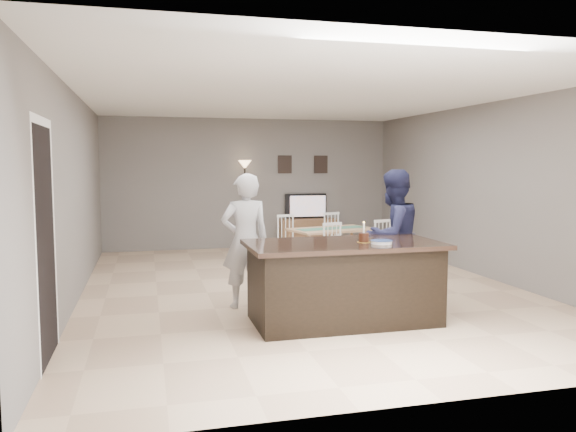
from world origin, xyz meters
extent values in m
plane|color=tan|center=(0.00, 0.00, 0.00)|extent=(8.00, 8.00, 0.00)
plane|color=slate|center=(0.00, 4.00, 1.35)|extent=(6.00, 0.00, 6.00)
plane|color=slate|center=(0.00, -4.00, 1.35)|extent=(6.00, 0.00, 6.00)
plane|color=slate|center=(-3.00, 0.00, 1.35)|extent=(0.00, 8.00, 8.00)
plane|color=slate|center=(3.00, 0.00, 1.35)|extent=(0.00, 8.00, 8.00)
plane|color=white|center=(0.00, 0.00, 2.70)|extent=(8.00, 8.00, 0.00)
cube|color=black|center=(0.00, -1.80, 0.42)|extent=(2.00, 1.00, 0.85)
cube|color=black|center=(0.00, -1.80, 0.88)|extent=(2.15, 1.10, 0.05)
cube|color=brown|center=(1.20, 3.77, 0.30)|extent=(1.20, 0.40, 0.60)
imported|color=black|center=(1.20, 3.84, 0.86)|extent=(0.91, 0.12, 0.53)
plane|color=orange|center=(1.20, 3.76, 0.87)|extent=(0.78, 0.00, 0.78)
cube|color=black|center=(0.75, 3.98, 1.75)|extent=(0.30, 0.02, 0.38)
cube|color=black|center=(1.55, 3.98, 1.75)|extent=(0.30, 0.02, 0.38)
plane|color=black|center=(-2.99, -2.30, 1.05)|extent=(0.00, 2.10, 2.10)
plane|color=white|center=(-2.99, -2.30, 2.14)|extent=(0.00, 1.02, 1.02)
imported|color=#B0AFB4|center=(-0.95, -0.89, 0.82)|extent=(0.63, 0.45, 1.65)
imported|color=#1B1D3C|center=(0.92, -1.08, 0.85)|extent=(1.00, 0.89, 1.69)
cylinder|color=gold|center=(0.21, -1.86, 0.90)|extent=(0.15, 0.15, 0.00)
cylinder|color=#3A1910|center=(0.21, -1.86, 0.95)|extent=(0.11, 0.11, 0.10)
cylinder|color=white|center=(0.21, -1.86, 1.06)|extent=(0.02, 0.02, 0.11)
sphere|color=#FFBF4C|center=(0.21, -1.86, 1.12)|extent=(0.02, 0.02, 0.02)
cylinder|color=white|center=(0.36, -2.01, 0.91)|extent=(0.23, 0.23, 0.01)
cylinder|color=white|center=(0.36, -2.01, 0.92)|extent=(0.23, 0.23, 0.01)
cylinder|color=white|center=(0.36, -2.01, 0.93)|extent=(0.23, 0.23, 0.01)
cylinder|color=#304C94|center=(0.36, -2.01, 0.94)|extent=(0.24, 0.24, 0.00)
cube|color=#9F7656|center=(0.95, 1.43, 0.64)|extent=(1.56, 1.11, 0.04)
cylinder|color=#9F7656|center=(0.41, 0.96, 0.31)|extent=(0.05, 0.05, 0.63)
cylinder|color=#9F7656|center=(1.49, 1.90, 0.31)|extent=(0.05, 0.05, 0.63)
cube|color=#447A61|center=(0.95, 1.43, 0.67)|extent=(1.27, 0.59, 0.01)
cube|color=silver|center=(0.62, 0.71, 0.40)|extent=(0.44, 0.43, 0.04)
cylinder|color=silver|center=(0.51, 0.54, 0.19)|extent=(0.03, 0.03, 0.38)
cylinder|color=silver|center=(0.74, 0.88, 0.19)|extent=(0.03, 0.03, 0.38)
cube|color=silver|center=(0.66, 0.56, 0.84)|extent=(0.33, 0.11, 0.04)
cube|color=silver|center=(1.57, 0.94, 0.40)|extent=(0.44, 0.43, 0.04)
cylinder|color=silver|center=(1.46, 0.77, 0.19)|extent=(0.03, 0.03, 0.38)
cylinder|color=silver|center=(1.68, 1.11, 0.19)|extent=(0.03, 0.03, 0.38)
cube|color=silver|center=(1.61, 0.79, 0.84)|extent=(0.33, 0.11, 0.04)
cube|color=silver|center=(0.33, 1.91, 0.40)|extent=(0.44, 0.43, 0.04)
cylinder|color=silver|center=(0.44, 2.08, 0.19)|extent=(0.03, 0.03, 0.38)
cylinder|color=silver|center=(0.22, 1.74, 0.19)|extent=(0.03, 0.03, 0.38)
cube|color=silver|center=(0.29, 2.07, 0.84)|extent=(0.33, 0.11, 0.04)
cube|color=silver|center=(1.27, 2.14, 0.40)|extent=(0.44, 0.43, 0.04)
cylinder|color=silver|center=(1.38, 2.32, 0.19)|extent=(0.03, 0.03, 0.38)
cylinder|color=silver|center=(1.16, 1.97, 0.19)|extent=(0.03, 0.03, 0.38)
cube|color=silver|center=(1.23, 2.30, 0.84)|extent=(0.33, 0.11, 0.04)
cylinder|color=black|center=(-0.14, 3.79, 0.01)|extent=(0.27, 0.27, 0.03)
cylinder|color=black|center=(-0.14, 3.79, 0.86)|extent=(0.04, 0.04, 1.69)
cone|color=#FFC78C|center=(-0.14, 3.79, 1.75)|extent=(0.27, 0.27, 0.18)
camera|label=1|loc=(-2.11, -7.62, 1.77)|focal=35.00mm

